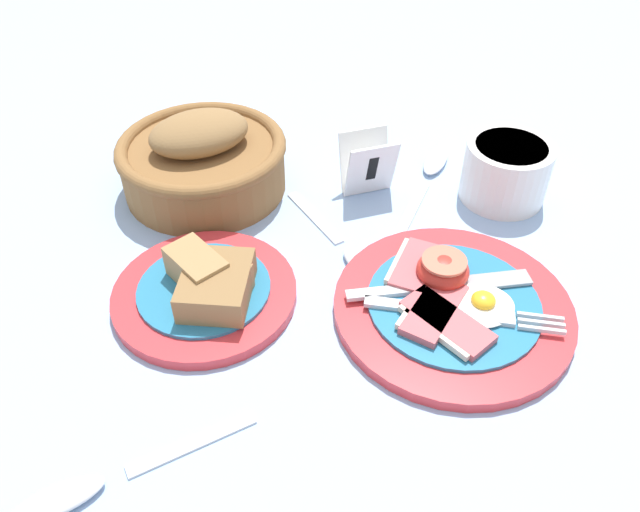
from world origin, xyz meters
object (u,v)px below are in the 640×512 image
breakfast_plate (451,303)px  bread_plate (207,288)px  sugar_cup (506,170)px  teaspoon_stray (430,172)px  teaspoon_by_saucer (95,484)px  number_card (368,165)px  teaspoon_near_cup (352,252)px  bread_basket (203,159)px

breakfast_plate → bread_plate: bread_plate is taller
sugar_cup → teaspoon_stray: sugar_cup is taller
sugar_cup → teaspoon_by_saucer: sugar_cup is taller
breakfast_plate → sugar_cup: sugar_cup is taller
number_card → teaspoon_near_cup: 0.13m
sugar_cup → number_card: size_ratio=1.36×
teaspoon_stray → teaspoon_near_cup: bearing=168.3°
teaspoon_stray → bread_basket: bearing=118.1°
teaspoon_stray → breakfast_plate: bearing=-160.0°
bread_plate → number_card: (0.19, 0.16, 0.02)m
breakfast_plate → teaspoon_stray: size_ratio=1.32×
breakfast_plate → bread_plate: 0.24m
breakfast_plate → bread_plate: bearing=168.4°
teaspoon_by_saucer → teaspoon_near_cup: bearing=-155.9°
bread_plate → sugar_cup: size_ratio=1.83×
bread_basket → teaspoon_near_cup: bearing=-44.3°
bread_plate → teaspoon_stray: 0.33m
teaspoon_by_saucer → teaspoon_stray: (0.36, 0.37, 0.00)m
bread_plate → bread_basket: size_ratio=0.92×
teaspoon_near_cup → number_card: bearing=137.9°
bread_plate → sugar_cup: bearing=20.0°
breakfast_plate → teaspoon_by_saucer: 0.35m
sugar_cup → number_card: 0.16m
teaspoon_near_cup → teaspoon_by_saucer: bearing=-69.0°
sugar_cup → teaspoon_stray: 0.10m
teaspoon_by_saucer → teaspoon_stray: bearing=-154.7°
bread_plate → teaspoon_near_cup: (0.15, 0.05, -0.01)m
teaspoon_near_cup → teaspoon_stray: (0.12, 0.14, 0.00)m
number_card → teaspoon_stray: (0.09, 0.02, -0.03)m
sugar_cup → teaspoon_by_saucer: (-0.44, -0.31, -0.03)m
bread_plate → teaspoon_by_saucer: size_ratio=0.97×
number_card → breakfast_plate: bearing=-88.3°
bread_plate → bread_basket: bread_basket is taller
bread_basket → sugar_cup: bearing=-11.0°
bread_basket → teaspoon_stray: 0.28m
bread_basket → number_card: size_ratio=2.71×
breakfast_plate → bread_basket: size_ratio=1.16×
number_card → teaspoon_near_cup: bearing=-118.5°
sugar_cup → bread_basket: bearing=169.0°
teaspoon_stray → bread_plate: bearing=154.1°
sugar_cup → bread_basket: bread_basket is taller
sugar_cup → teaspoon_by_saucer: 0.54m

